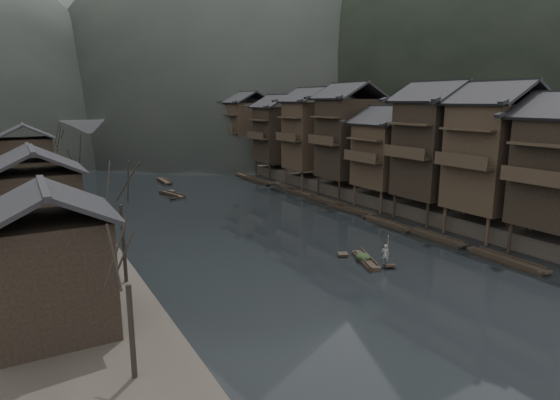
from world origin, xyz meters
TOP-DOWN VIEW (x-y plane):
  - water at (0.00, 0.00)m, footprint 300.00×300.00m
  - right_bank at (35.00, 40.00)m, footprint 40.00×200.00m
  - stilt_houses at (17.28, 19.35)m, footprint 9.00×67.60m
  - left_houses at (-20.50, 20.12)m, footprint 8.10×53.20m
  - bare_trees at (-17.00, 18.35)m, footprint 3.77×60.69m
  - moored_sampans at (11.88, 27.55)m, footprint 2.90×75.82m
  - midriver_boats at (-2.69, 37.83)m, footprint 3.83×17.05m
  - stone_bridge at (-0.00, 72.00)m, footprint 40.00×6.00m
  - hero_sampan at (1.96, -1.60)m, footprint 2.50×4.79m
  - cargo_heap at (1.88, -1.39)m, footprint 1.06×1.39m
  - boatman at (2.57, -3.17)m, footprint 0.70×0.69m
  - bamboo_pole at (2.77, -3.17)m, footprint 1.64×1.81m

SIDE VIEW (x-z plane):
  - water at x=0.00m, z-range 0.00..0.00m
  - moored_sampans at x=11.88m, z-range -0.03..0.44m
  - hero_sampan at x=1.96m, z-range -0.01..0.42m
  - midriver_boats at x=-2.69m, z-range -0.02..0.43m
  - cargo_heap at x=1.88m, z-range 0.43..1.07m
  - right_bank at x=35.00m, z-range 0.00..1.80m
  - boatman at x=2.57m, z-range 0.43..2.07m
  - bamboo_pole at x=2.77m, z-range 2.07..5.22m
  - stone_bridge at x=0.00m, z-range 0.61..9.61m
  - left_houses at x=-20.50m, z-range 1.30..10.02m
  - bare_trees at x=-17.00m, z-range 2.71..10.25m
  - stilt_houses at x=17.28m, z-range 1.30..16.57m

